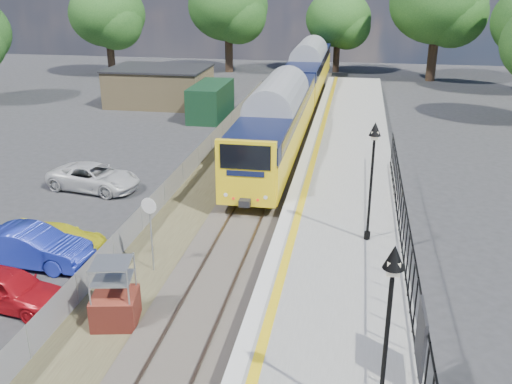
% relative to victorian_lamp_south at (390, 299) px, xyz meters
% --- Properties ---
extents(ground, '(120.00, 120.00, 0.00)m').
position_rel_victorian_lamp_south_xyz_m(ground, '(-5.50, 4.00, -4.30)').
color(ground, '#2D2D30').
rests_on(ground, ground).
extents(track_bed, '(5.90, 80.00, 0.29)m').
position_rel_victorian_lamp_south_xyz_m(track_bed, '(-5.97, 13.67, -4.21)').
color(track_bed, '#473F38').
rests_on(track_bed, ground).
extents(platform, '(5.00, 70.00, 0.90)m').
position_rel_victorian_lamp_south_xyz_m(platform, '(-1.30, 12.00, -3.85)').
color(platform, gray).
rests_on(platform, ground).
extents(platform_edge, '(0.90, 70.00, 0.01)m').
position_rel_victorian_lamp_south_xyz_m(platform_edge, '(-3.36, 12.00, -3.39)').
color(platform_edge, silver).
rests_on(platform_edge, platform).
extents(victorian_lamp_south, '(0.44, 0.44, 4.60)m').
position_rel_victorian_lamp_south_xyz_m(victorian_lamp_south, '(0.00, 0.00, 0.00)').
color(victorian_lamp_south, black).
rests_on(victorian_lamp_south, platform).
extents(victorian_lamp_north, '(0.44, 0.44, 4.60)m').
position_rel_victorian_lamp_south_xyz_m(victorian_lamp_north, '(-0.20, 10.00, 0.00)').
color(victorian_lamp_north, black).
rests_on(victorian_lamp_north, platform).
extents(palisade_fence, '(0.12, 26.00, 2.00)m').
position_rel_victorian_lamp_south_xyz_m(palisade_fence, '(1.05, 6.24, -2.46)').
color(palisade_fence, black).
rests_on(palisade_fence, platform).
extents(wire_fence, '(0.06, 52.00, 1.20)m').
position_rel_victorian_lamp_south_xyz_m(wire_fence, '(-9.70, 16.00, -3.70)').
color(wire_fence, '#999EA3').
rests_on(wire_fence, ground).
extents(outbuilding, '(10.80, 10.10, 3.12)m').
position_rel_victorian_lamp_south_xyz_m(outbuilding, '(-16.41, 35.21, -2.78)').
color(outbuilding, tan).
rests_on(outbuilding, ground).
extents(tree_line, '(56.80, 43.80, 11.88)m').
position_rel_victorian_lamp_south_xyz_m(tree_line, '(-4.10, 46.00, 2.31)').
color(tree_line, '#332319').
rests_on(tree_line, ground).
extents(train, '(2.82, 40.83, 3.51)m').
position_rel_victorian_lamp_south_xyz_m(train, '(-5.50, 33.27, -1.96)').
color(train, yellow).
rests_on(train, ground).
extents(brick_plinth, '(1.62, 1.62, 2.22)m').
position_rel_victorian_lamp_south_xyz_m(brick_plinth, '(-8.00, 4.19, -3.23)').
color(brick_plinth, maroon).
rests_on(brick_plinth, ground).
extents(speed_sign, '(0.60, 0.14, 2.99)m').
position_rel_victorian_lamp_south_xyz_m(speed_sign, '(-8.00, 7.62, -2.25)').
color(speed_sign, '#999EA3').
rests_on(speed_sign, ground).
extents(car_red, '(4.13, 2.19, 1.34)m').
position_rel_victorian_lamp_south_xyz_m(car_red, '(-11.88, 4.55, -3.63)').
color(car_red, red).
rests_on(car_red, ground).
extents(car_blue, '(4.65, 1.84, 1.50)m').
position_rel_victorian_lamp_south_xyz_m(car_blue, '(-12.74, 7.39, -3.55)').
color(car_blue, '#1C2BA8').
rests_on(car_blue, ground).
extents(car_yellow, '(3.95, 1.68, 1.13)m').
position_rel_victorian_lamp_south_xyz_m(car_yellow, '(-12.21, 8.52, -3.73)').
color(car_yellow, yellow).
rests_on(car_yellow, ground).
extents(car_white, '(5.12, 3.03, 1.34)m').
position_rel_victorian_lamp_south_xyz_m(car_white, '(-13.98, 15.46, -3.63)').
color(car_white, silver).
rests_on(car_white, ground).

